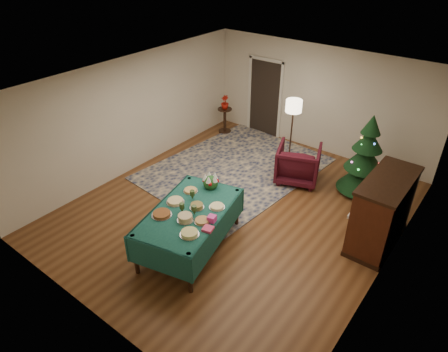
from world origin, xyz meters
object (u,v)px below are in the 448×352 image
Objects in this scene: christmas_tree at (365,159)px; side_table at (225,121)px; piano at (382,212)px; potted_plant at (225,105)px; floor_lamp at (293,110)px; gift_box at (212,219)px; armchair at (298,162)px; buffet_table at (189,218)px.

side_table is at bearing 171.48° from christmas_tree.
piano is at bearing -58.31° from christmas_tree.
potted_plant is at bearing 0.00° from side_table.
floor_lamp is at bearing -8.19° from potted_plant.
armchair is at bearing 91.49° from gift_box.
side_table is (-3.01, 4.29, -0.53)m from gift_box.
potted_plant is at bearing 171.81° from floor_lamp.
christmas_tree is at bearing 71.09° from gift_box.
floor_lamp is (-0.62, 0.73, 0.88)m from armchair.
side_table is 5.55m from piano.
side_table is 1.86× the size of potted_plant.
buffet_table is 6.11× the size of potted_plant.
gift_box is 3.86m from christmas_tree.
christmas_tree is (1.33, 0.42, 0.34)m from armchair.
piano is (5.14, -2.06, -0.15)m from potted_plant.
floor_lamp reaches higher than potted_plant.
side_table is at bearing 125.05° from gift_box.
buffet_table is 3.27m from armchair.
floor_lamp is at bearing -70.28° from armchair.
side_table is 0.45× the size of piano.
side_table is (-2.92, 1.06, -0.14)m from armchair.
christmas_tree reaches higher than buffet_table.
floor_lamp reaches higher than armchair.
armchair is at bearing -162.40° from christmas_tree.
piano is (2.13, 2.22, -0.21)m from gift_box.
side_table is (-2.51, 4.30, -0.31)m from buffet_table.
buffet_table is 4.98m from potted_plant.
floor_lamp is 4.20× the size of potted_plant.
christmas_tree is at bearing 64.47° from buffet_table.
armchair reaches higher than buffet_table.
gift_box reaches higher than buffet_table.
floor_lamp is at bearing -8.19° from side_table.
buffet_table is 4.07m from christmas_tree.
armchair is at bearing -49.62° from floor_lamp.
armchair is 0.61× the size of piano.
gift_box is at bearing -54.95° from side_table.
gift_box is 0.08× the size of piano.
piano is at bearing 134.96° from armchair.
piano reaches higher than buffet_table.
buffet_table is at bearing 62.00° from armchair.
piano is at bearing 46.22° from gift_box.
christmas_tree is at bearing 121.69° from piano.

